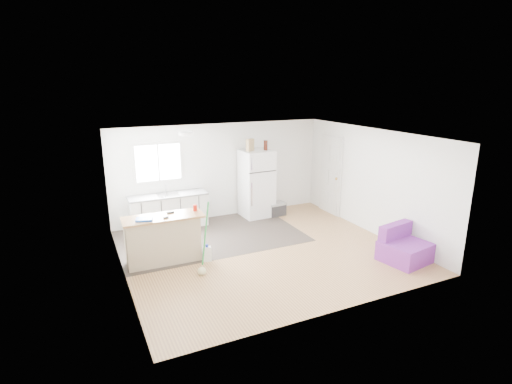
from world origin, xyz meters
The scene contains 19 objects.
room centered at (0.00, 0.00, 1.20)m, with size 5.51×5.01×2.41m.
vinyl_zone centered at (-0.73, 1.25, 0.00)m, with size 4.05×2.50×0.00m, color #302924.
window centered at (-1.55, 2.49, 1.55)m, with size 1.18×0.06×0.98m.
interior_door centered at (2.72, 1.55, 1.02)m, with size 0.11×0.92×2.10m.
ceiling_fixture centered at (-1.20, 1.20, 2.36)m, with size 0.30×0.30×0.07m, color white.
kitchen_cabinets centered at (-1.43, 2.21, 0.42)m, with size 1.84×0.59×1.09m.
peninsula centered at (-1.97, 0.37, 0.47)m, with size 1.53×0.62×0.93m.
refrigerator centered at (0.84, 2.12, 0.86)m, with size 0.80×0.76×1.73m.
cooler centered at (1.32, 1.91, 0.18)m, with size 0.48×0.34×0.35m.
purple_seat centered at (2.29, -1.56, 0.25)m, with size 0.95×0.92×0.68m.
cleaner_jug centered at (-1.20, 0.04, 0.15)m, with size 0.18×0.14×0.35m.
mop centered at (-1.44, -0.43, 0.23)m, with size 0.25×0.39×1.38m.
red_cup centered at (-1.30, 0.43, 0.99)m, with size 0.08×0.08×0.12m, color red.
blue_tray centered at (-2.31, 0.29, 0.95)m, with size 0.30×0.22×0.04m, color blue.
tool_a centered at (-1.77, 0.50, 0.95)m, with size 0.14×0.05×0.03m, color black.
tool_b centered at (-1.92, 0.24, 0.94)m, with size 0.10×0.04×0.03m, color black.
cardboard_box centered at (0.66, 2.11, 1.88)m, with size 0.20×0.10×0.30m, color tan.
bottle_left centered at (1.06, 2.02, 1.85)m, with size 0.07×0.07×0.25m, color #38120A.
bottle_right centered at (1.06, 2.08, 1.85)m, with size 0.07×0.07×0.25m, color #38120A.
Camera 1 is at (-3.39, -6.86, 3.40)m, focal length 28.00 mm.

